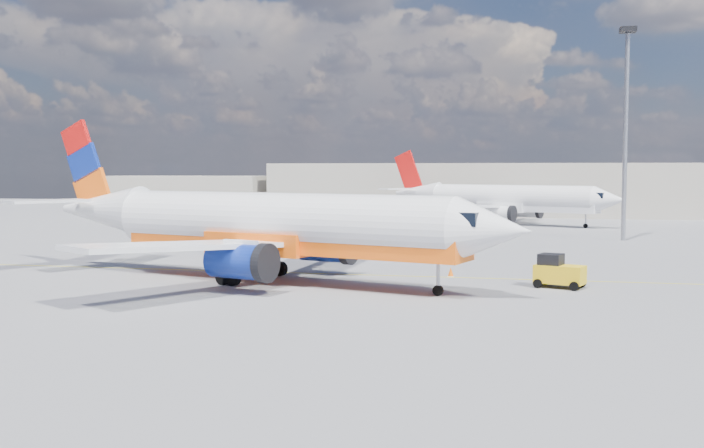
% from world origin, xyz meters
% --- Properties ---
extents(ground, '(240.00, 240.00, 0.00)m').
position_xyz_m(ground, '(0.00, 0.00, 0.00)').
color(ground, slate).
rests_on(ground, ground).
extents(taxi_line, '(70.00, 0.15, 0.01)m').
position_xyz_m(taxi_line, '(0.00, 3.00, 0.01)').
color(taxi_line, yellow).
rests_on(taxi_line, ground).
extents(terminal_main, '(70.00, 14.00, 8.00)m').
position_xyz_m(terminal_main, '(5.00, 75.00, 4.00)').
color(terminal_main, '#AEA596').
rests_on(terminal_main, ground).
extents(terminal_annex, '(26.00, 10.00, 6.00)m').
position_xyz_m(terminal_annex, '(-45.00, 72.00, 3.00)').
color(terminal_annex, '#AEA596').
rests_on(terminal_annex, ground).
extents(main_jet, '(35.53, 27.04, 10.76)m').
position_xyz_m(main_jet, '(-7.51, -1.23, 3.59)').
color(main_jet, white).
rests_on(main_jet, ground).
extents(second_jet, '(31.65, 23.83, 9.75)m').
position_xyz_m(second_jet, '(6.46, 54.10, 3.25)').
color(second_jet, white).
rests_on(second_jet, ground).
extents(gse_tug, '(3.18, 2.56, 2.02)m').
position_xyz_m(gse_tug, '(10.47, -0.20, 0.96)').
color(gse_tug, black).
rests_on(gse_tug, ground).
extents(traffic_cone, '(0.45, 0.45, 0.62)m').
position_xyz_m(traffic_cone, '(3.78, 3.32, 0.30)').
color(traffic_cone, white).
rests_on(traffic_cone, ground).
extents(floodlight_mast, '(1.53, 1.53, 20.98)m').
position_xyz_m(floodlight_mast, '(18.45, 33.40, 12.58)').
color(floodlight_mast, '#999AA1').
rests_on(floodlight_mast, ground).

